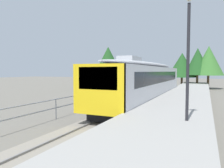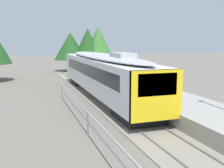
{
  "view_description": "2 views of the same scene",
  "coord_description": "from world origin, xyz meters",
  "views": [
    {
      "loc": [
        4.88,
        10.87,
        2.86
      ],
      "look_at": [
        -1.0,
        24.08,
        2.0
      ],
      "focal_mm": 34.06,
      "sensor_mm": 36.0,
      "label": 1
    },
    {
      "loc": [
        -6.16,
        8.82,
        4.58
      ],
      "look_at": [
        -1.0,
        24.08,
        2.0
      ],
      "focal_mm": 42.2,
      "sensor_mm": 36.0,
      "label": 2
    }
  ],
  "objects": [
    {
      "name": "station_platform",
      "position": [
        3.25,
        22.0,
        0.45
      ],
      "size": [
        3.9,
        60.0,
        0.9
      ],
      "primitive_type": "cube",
      "color": "#999691",
      "rests_on": "ground"
    },
    {
      "name": "ground_plane",
      "position": [
        -3.0,
        22.0,
        0.0
      ],
      "size": [
        160.0,
        160.0,
        0.0
      ],
      "primitive_type": "plane",
      "color": "#6B665B"
    },
    {
      "name": "commuter_train",
      "position": [
        0.0,
        29.52,
        2.15
      ],
      "size": [
        2.82,
        19.12,
        3.74
      ],
      "color": "silver",
      "rests_on": "track_rails"
    },
    {
      "name": "tree_distant_left",
      "position": [
        3.47,
        48.98,
        4.49
      ],
      "size": [
        4.19,
        4.19,
        6.73
      ],
      "color": "brown",
      "rests_on": "ground"
    },
    {
      "name": "tree_distant_centre",
      "position": [
        -9.78,
        42.25,
        4.45
      ],
      "size": [
        4.95,
        4.95,
        6.85
      ],
      "color": "brown",
      "rests_on": "ground"
    },
    {
      "name": "tree_behind_carpark",
      "position": [
        0.93,
        49.87,
        3.95
      ],
      "size": [
        5.06,
        5.06,
        6.08
      ],
      "color": "brown",
      "rests_on": "ground"
    },
    {
      "name": "tree_behind_station_far",
      "position": [
        5.14,
        48.96,
        4.58
      ],
      "size": [
        4.7,
        4.7,
        6.97
      ],
      "color": "brown",
      "rests_on": "ground"
    },
    {
      "name": "track_rails",
      "position": [
        0.0,
        22.0,
        0.03
      ],
      "size": [
        3.2,
        60.0,
        0.14
      ],
      "color": "gray",
      "rests_on": "ground"
    },
    {
      "name": "platform_lamp_mid_platform",
      "position": [
        4.21,
        19.73,
        4.62
      ],
      "size": [
        0.34,
        0.34,
        5.35
      ],
      "color": "#232328",
      "rests_on": "station_platform"
    }
  ]
}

